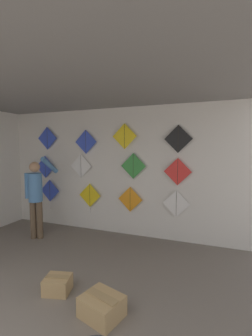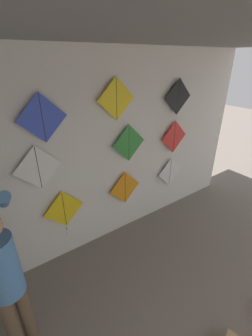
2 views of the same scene
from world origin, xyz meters
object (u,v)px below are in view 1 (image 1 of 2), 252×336
Objects in this scene: cardboard_box at (102,306)px; cardboard_box_spare at (58,284)px; kite_3 at (176,204)px; kite_11 at (178,139)px; kite_7 at (178,172)px; kite_0 at (50,192)px; kite_1 at (90,196)px; kite_6 at (133,166)px; kite_9 at (86,142)px; shopkeeper at (36,193)px; kite_8 at (47,138)px; kite_2 at (130,199)px; kite_5 at (81,166)px; kite_10 at (124,136)px; kite_4 at (45,167)px.

cardboard_box reaches higher than cardboard_box_spare.
kite_3 reaches higher than cardboard_box_spare.
cardboard_box_spare is 0.70× the size of kite_11.
kite_0 is at bearing -179.98° from kite_7.
kite_0 reaches higher than kite_1.
kite_6 is 1.27m from kite_9.
kite_11 is at bearing 180.00° from kite_7.
kite_8 is (-0.34, 0.82, 1.18)m from shopkeeper.
cardboard_box_spare is at bearing -119.97° from kite_7.
kite_1 is at bearing 27.03° from shopkeeper.
kite_9 is at bearing 180.00° from kite_11.
kite_8 reaches higher than kite_2.
kite_2 is at bearing 180.00° from kite_3.
kite_3 is at bearing 0.00° from kite_2.
shopkeeper is 2.01m from kite_2.
kite_11 is (1.00, 0.00, 1.29)m from kite_2.
shopkeeper is 3.15× the size of kite_5.
kite_11 reaches higher than kite_3.
kite_7 is at bearing -1.52° from shopkeeper.
cardboard_box_spare is 3.05m from kite_9.
kite_10 is (-1.12, 0.00, 1.38)m from kite_3.
kite_7 reaches higher than kite_0.
kite_9 is at bearing 30.16° from shopkeeper.
kite_9 reaches higher than cardboard_box_spare.
shopkeeper is 2.26m from cardboard_box_spare.
kite_8 is (0.09, 0.00, 0.71)m from kite_4.
kite_7 is at bearing 0.00° from kite_2.
kite_0 is 3.20m from kite_7.
kite_0 is 1.38× the size of kite_7.
shopkeeper is 3.15× the size of kite_11.
kite_9 is (0.14, 0.00, 0.56)m from kite_5.
kite_5 is 1.00× the size of kite_8.
shopkeeper is 3.15× the size of kite_8.
kite_1 is at bearing -0.18° from kite_5.
cardboard_box is at bearing -42.05° from kite_0.
kite_6 reaches higher than kite_3.
kite_3 is at bearing 78.10° from cardboard_box.
kite_8 reaches higher than kite_9.
kite_2 is at bearing 0.00° from kite_10.
kite_1 is 1.25× the size of kite_9.
kite_4 reaches higher than kite_0.
kite_7 is 2.17m from kite_9.
kite_6 reaches higher than kite_4.
cardboard_box is at bearing -78.27° from kite_2.
kite_2 is 1.00× the size of kite_11.
kite_10 is at bearing 180.00° from kite_11.
kite_2 is 1.00× the size of kite_5.
kite_10 is at bearing 8.14° from shopkeeper.
kite_8 is at bearing 138.25° from cardboard_box.
kite_6 reaches higher than cardboard_box.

